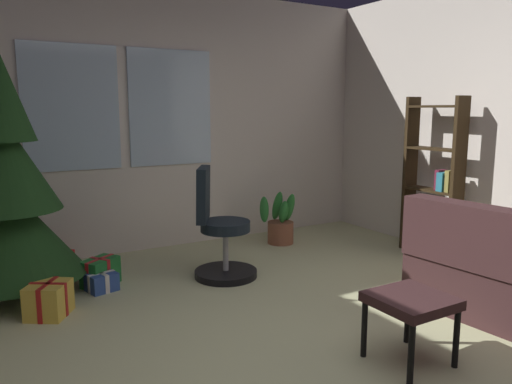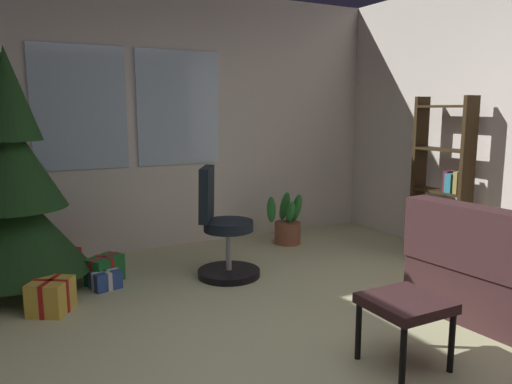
{
  "view_description": "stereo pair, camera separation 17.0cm",
  "coord_description": "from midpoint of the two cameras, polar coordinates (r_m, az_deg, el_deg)",
  "views": [
    {
      "loc": [
        -1.79,
        -1.99,
        1.49
      ],
      "look_at": [
        0.09,
        1.21,
        0.87
      ],
      "focal_mm": 34.93,
      "sensor_mm": 36.0,
      "label": 1
    },
    {
      "loc": [
        -1.65,
        -2.07,
        1.49
      ],
      "look_at": [
        0.09,
        1.21,
        0.87
      ],
      "focal_mm": 34.93,
      "sensor_mm": 36.0,
      "label": 2
    }
  ],
  "objects": [
    {
      "name": "bookshelf",
      "position": [
        5.34,
        18.81,
        0.6
      ],
      "size": [
        0.18,
        0.64,
        1.61
      ],
      "color": "black",
      "rests_on": "ground_plane"
    },
    {
      "name": "holiday_tree",
      "position": [
        4.4,
        -27.53,
        -0.42
      ],
      "size": [
        1.13,
        1.13,
        2.43
      ],
      "color": "#4C331E",
      "rests_on": "ground_plane"
    },
    {
      "name": "office_chair",
      "position": [
        4.45,
        -5.32,
        -4.9
      ],
      "size": [
        0.58,
        0.57,
        0.99
      ],
      "color": "black",
      "rests_on": "ground_plane"
    },
    {
      "name": "ground_plane",
      "position": [
        3.07,
        9.1,
        -20.68
      ],
      "size": [
        5.01,
        6.14,
        0.1
      ],
      "primitive_type": "cube",
      "color": "beige"
    },
    {
      "name": "footstool",
      "position": [
        3.1,
        15.78,
        -12.38
      ],
      "size": [
        0.43,
        0.43,
        0.41
      ],
      "color": "#392121",
      "rests_on": "ground_plane"
    },
    {
      "name": "gift_box_blue",
      "position": [
        4.4,
        -18.33,
        -9.76
      ],
      "size": [
        0.26,
        0.24,
        0.16
      ],
      "color": "#2D4C99",
      "rests_on": "ground_plane"
    },
    {
      "name": "gift_box_gold",
      "position": [
        4.02,
        -23.79,
        -11.22
      ],
      "size": [
        0.38,
        0.39,
        0.25
      ],
      "color": "gold",
      "rests_on": "ground_plane"
    },
    {
      "name": "potted_plant",
      "position": [
        5.58,
        1.88,
        -3.64
      ],
      "size": [
        0.42,
        0.34,
        0.59
      ],
      "color": "brown",
      "rests_on": "ground_plane"
    },
    {
      "name": "gift_box_red",
      "position": [
        4.97,
        -23.1,
        -7.52
      ],
      "size": [
        0.39,
        0.39,
        0.21
      ],
      "color": "red",
      "rests_on": "ground_plane"
    },
    {
      "name": "wall_back_with_windows",
      "position": [
        5.42,
        -12.23,
        8.02
      ],
      "size": [
        5.01,
        0.12,
        2.73
      ],
      "color": "silver",
      "rests_on": "ground_plane"
    },
    {
      "name": "gift_box_green",
      "position": [
        4.52,
        -18.44,
        -8.7
      ],
      "size": [
        0.36,
        0.33,
        0.24
      ],
      "color": "#1E722D",
      "rests_on": "ground_plane"
    }
  ]
}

